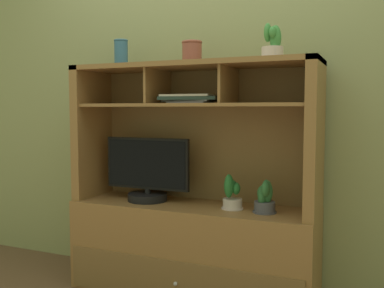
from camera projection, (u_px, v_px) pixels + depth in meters
back_wall at (207, 72)px, 2.87m from camera, size 6.00×0.02×2.80m
media_console at (192, 223)px, 2.72m from camera, size 1.53×0.48×1.43m
tv_monitor at (147, 174)px, 2.80m from camera, size 0.58×0.26×0.41m
potted_orchid at (232, 195)px, 2.57m from camera, size 0.13×0.13×0.21m
potted_fern at (265, 198)px, 2.48m from camera, size 0.14×0.14×0.19m
magazine_stack_left at (190, 99)px, 2.63m from camera, size 0.38×0.23×0.05m
potted_succulent at (273, 44)px, 2.40m from camera, size 0.14×0.14×0.20m
ceramic_vase at (121, 53)px, 2.81m from camera, size 0.09×0.09×0.17m
accent_vase at (192, 52)px, 2.62m from camera, size 0.13×0.13×0.13m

